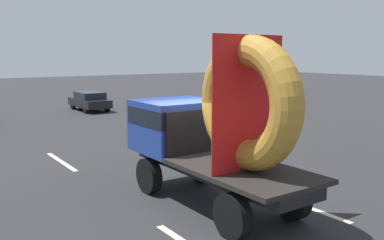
# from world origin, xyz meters

# --- Properties ---
(ground_plane) EXTENTS (120.00, 120.00, 0.00)m
(ground_plane) POSITION_xyz_m (0.00, 0.00, 0.00)
(ground_plane) COLOR #28282B
(flatbed_truck) EXTENTS (2.02, 5.32, 3.99)m
(flatbed_truck) POSITION_xyz_m (-0.31, -0.47, 1.85)
(flatbed_truck) COLOR black
(flatbed_truck) RESTS_ON ground_plane
(lane_dash_left_far) EXTENTS (0.16, 2.88, 0.01)m
(lane_dash_left_far) POSITION_xyz_m (-2.03, 5.48, 0.00)
(lane_dash_left_far) COLOR beige
(lane_dash_left_far) RESTS_ON ground_plane
(lane_dash_right_near) EXTENTS (0.16, 2.01, 0.01)m
(lane_dash_right_near) POSITION_xyz_m (1.42, -2.31, 0.00)
(lane_dash_right_near) COLOR beige
(lane_dash_right_near) RESTS_ON ground_plane
(lane_dash_right_far) EXTENTS (0.16, 2.86, 0.01)m
(lane_dash_right_far) POSITION_xyz_m (1.42, 5.66, 0.00)
(lane_dash_right_far) COLOR beige
(lane_dash_right_far) RESTS_ON ground_plane
(oncoming_car) EXTENTS (1.58, 3.69, 1.20)m
(oncoming_car) POSITION_xyz_m (3.61, 17.41, 0.65)
(oncoming_car) COLOR black
(oncoming_car) RESTS_ON ground_plane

